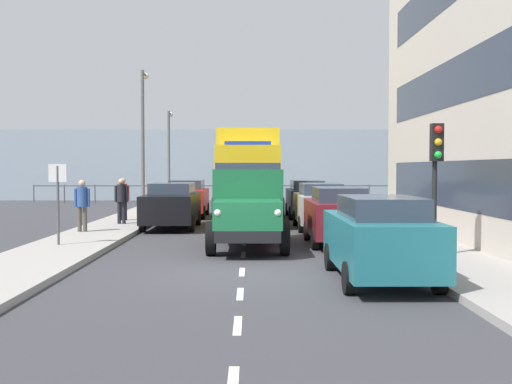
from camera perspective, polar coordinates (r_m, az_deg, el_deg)
The scene contains 21 objects.
ground_plane at distance 21.82m, azimuth -1.01°, elevation -3.80°, with size 80.00×80.00×0.00m, color #38383D.
sidewalk_left at distance 22.32m, azimuth 11.75°, elevation -3.52°, with size 2.37×39.00×0.15m, color #9E9993.
sidewalk_right at distance 22.40m, azimuth -13.72°, elevation -3.51°, with size 2.37×39.00×0.15m, color #9E9993.
road_centreline_markings at distance 20.15m, azimuth -1.05°, elevation -4.29°, with size 0.12×33.88×0.01m.
sea_horizon at distance 44.20m, azimuth -0.77°, elevation 2.50°, with size 80.00×0.80×5.00m, color #8C9EAD.
seawall_railing at distance 40.62m, azimuth -0.79°, elevation 0.29°, with size 28.08×0.08×1.20m.
truck_vintage_green at distance 17.47m, azimuth -0.74°, elevation -1.42°, with size 2.17×5.64×2.43m.
lorry_cargo_yellow at distance 26.28m, azimuth -0.73°, elevation 1.76°, with size 2.58×8.20×3.87m.
car_teal_kerbside_near at distance 12.76m, azimuth 11.25°, elevation -4.09°, with size 1.82×4.32×1.72m.
car_maroon_kerbside_1 at distance 18.59m, azimuth 7.51°, elevation -2.10°, with size 1.77×3.84×1.72m.
car_silver_kerbside_2 at distance 23.24m, azimuth 5.89°, elevation -1.23°, with size 1.80×4.23×1.72m.
car_navy_kerbside_3 at distance 28.63m, azimuth 4.68°, elevation -0.57°, with size 1.80×4.20×1.72m.
car_black_oppositeside_0 at distance 23.63m, azimuth -7.74°, elevation -1.17°, with size 1.94×4.38×1.72m.
car_red_oppositeside_1 at distance 29.06m, azimuth -6.39°, elevation -0.54°, with size 1.90×4.09×1.72m.
pedestrian_near_railing at distance 21.57m, azimuth -15.71°, elevation -0.82°, with size 0.53×0.34×1.74m.
pedestrian_with_bag at distance 24.26m, azimuth -12.28°, elevation -0.46°, with size 0.53×0.34×1.74m.
pedestrian_strolling at distance 25.87m, azimuth -12.14°, elevation -0.32°, with size 0.53×0.34×1.72m.
traffic_light_near at distance 15.47m, azimuth 16.24°, elevation 2.82°, with size 0.28×0.41×3.20m.
lamp_post_promenade at distance 29.73m, azimuth -10.33°, elevation 5.74°, with size 0.32×1.14×6.71m.
lamp_post_far at distance 38.82m, azimuth -7.99°, elevation 4.11°, with size 0.32×1.14×5.66m.
street_sign at distance 18.07m, azimuth -17.76°, elevation 0.20°, with size 0.50×0.07×2.25m.
Camera 1 is at (-0.19, 13.44, 2.29)m, focal length 43.48 mm.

